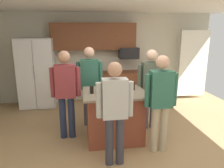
{
  "coord_description": "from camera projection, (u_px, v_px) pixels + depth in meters",
  "views": [
    {
      "loc": [
        -0.8,
        -3.69,
        2.12
      ],
      "look_at": [
        -0.19,
        0.47,
        1.05
      ],
      "focal_mm": 34.56,
      "sensor_mm": 36.0,
      "label": 1
    }
  ],
  "objects": [
    {
      "name": "glass_stout_tall",
      "position": [
        133.0,
        86.0,
        4.19
      ],
      "size": [
        0.07,
        0.07,
        0.15
      ],
      "color": "black",
      "rests_on": "kitchen_island"
    },
    {
      "name": "french_door_window_panel",
      "position": [
        193.0,
        64.0,
        6.57
      ],
      "size": [
        0.9,
        0.06,
        2.0
      ],
      "primitive_type": "cube",
      "color": "white",
      "rests_on": "ground"
    },
    {
      "name": "cabinet_run_upper",
      "position": [
        94.0,
        36.0,
        6.14
      ],
      "size": [
        2.4,
        0.38,
        0.75
      ],
      "color": "brown"
    },
    {
      "name": "serving_tray",
      "position": [
        120.0,
        91.0,
        4.03
      ],
      "size": [
        0.44,
        0.3,
        0.04
      ],
      "color": "#B7B7BC",
      "rests_on": "kitchen_island"
    },
    {
      "name": "kitchen_island",
      "position": [
        114.0,
        115.0,
        4.19
      ],
      "size": [
        1.18,
        0.95,
        0.97
      ],
      "color": "brown",
      "rests_on": "ground"
    },
    {
      "name": "glass_short_whisky",
      "position": [
        92.0,
        90.0,
        3.95
      ],
      "size": [
        0.07,
        0.07,
        0.14
      ],
      "color": "black",
      "rests_on": "kitchen_island"
    },
    {
      "name": "microwave_over_range",
      "position": [
        129.0,
        53.0,
        6.3
      ],
      "size": [
        0.56,
        0.4,
        0.32
      ],
      "primitive_type": "cube",
      "color": "black"
    },
    {
      "name": "person_guest_by_door",
      "position": [
        115.0,
        108.0,
        3.27
      ],
      "size": [
        0.57,
        0.22,
        1.66
      ],
      "rotation": [
        0.0,
        0.0,
        1.42
      ],
      "color": "#383842",
      "rests_on": "ground"
    },
    {
      "name": "floor",
      "position": [
        125.0,
        142.0,
        4.17
      ],
      "size": [
        7.04,
        7.04,
        0.0
      ],
      "primitive_type": "plane",
      "color": "tan",
      "rests_on": "ground"
    },
    {
      "name": "person_guest_right",
      "position": [
        161.0,
        98.0,
        3.65
      ],
      "size": [
        0.57,
        0.23,
        1.71
      ],
      "rotation": [
        0.0,
        0.0,
        2.49
      ],
      "color": "tan",
      "rests_on": "ground"
    },
    {
      "name": "back_wall",
      "position": [
        107.0,
        57.0,
        6.54
      ],
      "size": [
        6.4,
        0.1,
        2.6
      ],
      "primitive_type": "cube",
      "color": "beige",
      "rests_on": "ground"
    },
    {
      "name": "glass_dark_ale",
      "position": [
        114.0,
        85.0,
        4.34
      ],
      "size": [
        0.06,
        0.06,
        0.12
      ],
      "color": "black",
      "rests_on": "kitchen_island"
    },
    {
      "name": "person_guest_left",
      "position": [
        90.0,
        81.0,
        4.7
      ],
      "size": [
        0.57,
        0.23,
        1.76
      ],
      "rotation": [
        0.0,
        0.0,
        -1.04
      ],
      "color": "#4C5166",
      "rests_on": "ground"
    },
    {
      "name": "tumbler_amber",
      "position": [
        98.0,
        89.0,
        4.02
      ],
      "size": [
        0.06,
        0.06,
        0.14
      ],
      "color": "black",
      "rests_on": "kitchen_island"
    },
    {
      "name": "cabinet_run_lower",
      "position": [
        128.0,
        86.0,
        6.52
      ],
      "size": [
        1.8,
        0.63,
        0.9
      ],
      "color": "brown",
      "rests_on": "ground"
    },
    {
      "name": "glass_pilsner",
      "position": [
        128.0,
        85.0,
        4.29
      ],
      "size": [
        0.06,
        0.06,
        0.16
      ],
      "color": "black",
      "rests_on": "kitchen_island"
    },
    {
      "name": "person_elder_center",
      "position": [
        151.0,
        84.0,
        4.54
      ],
      "size": [
        0.57,
        0.23,
        1.72
      ],
      "rotation": [
        0.0,
        0.0,
        -2.71
      ],
      "color": "#4C5166",
      "rests_on": "ground"
    },
    {
      "name": "refrigerator",
      "position": [
        37.0,
        73.0,
        5.94
      ],
      "size": [
        0.95,
        0.76,
        1.9
      ],
      "color": "white",
      "rests_on": "ground"
    },
    {
      "name": "mug_ceramic_white",
      "position": [
        104.0,
        87.0,
        4.18
      ],
      "size": [
        0.12,
        0.08,
        0.11
      ],
      "color": "white",
      "rests_on": "kitchen_island"
    },
    {
      "name": "person_host_foreground",
      "position": [
        66.0,
        89.0,
        4.12
      ],
      "size": [
        0.57,
        0.23,
        1.74
      ],
      "rotation": [
        0.0,
        0.0,
        -0.22
      ],
      "color": "#232D4C",
      "rests_on": "ground"
    },
    {
      "name": "mug_blue_stoneware",
      "position": [
        104.0,
        93.0,
        3.83
      ],
      "size": [
        0.12,
        0.08,
        0.1
      ],
      "color": "white",
      "rests_on": "kitchen_island"
    }
  ]
}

